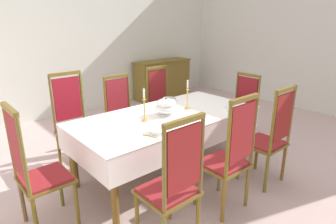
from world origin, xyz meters
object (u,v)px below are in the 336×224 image
(dining_table, at_px, (167,121))
(spoon_secondary, at_px, (147,135))
(chair_south_c, at_px, (270,136))
(bowl_near_left, at_px, (232,109))
(soup_tureen, at_px, (166,107))
(candlestick_east, at_px, (187,97))
(chair_north_b, at_px, (123,113))
(chair_head_west, at_px, (36,170))
(bowl_near_right, at_px, (158,131))
(bowl_far_left, at_px, (169,100))
(chair_head_east, at_px, (241,107))
(chair_south_a, at_px, (173,183))
(chair_north_a, at_px, (74,121))
(sideboard, at_px, (162,79))
(chair_north_c, at_px, (162,102))
(spoon_primary, at_px, (236,108))
(candlestick_west, at_px, (144,108))
(chair_south_b, at_px, (229,155))

(dining_table, xyz_separation_m, spoon_secondary, (-0.57, -0.35, 0.08))
(chair_south_c, xyz_separation_m, bowl_near_left, (-0.01, 0.53, 0.20))
(soup_tureen, relative_size, candlestick_east, 0.71)
(chair_north_b, height_order, soup_tureen, chair_north_b)
(soup_tureen, bearing_deg, chair_head_west, 180.00)
(bowl_near_right, xyz_separation_m, bowl_far_left, (0.84, 0.78, 0.01))
(bowl_far_left, bearing_deg, candlestick_east, -97.97)
(chair_head_west, relative_size, bowl_near_right, 6.77)
(chair_head_east, height_order, soup_tureen, chair_head_east)
(chair_south_a, bearing_deg, soup_tureen, 51.82)
(candlestick_east, distance_m, spoon_secondary, 0.98)
(dining_table, relative_size, chair_south_a, 1.89)
(chair_north_a, height_order, bowl_near_left, chair_north_a)
(chair_north_a, distance_m, bowl_far_left, 1.28)
(chair_south_c, xyz_separation_m, bowl_near_right, (-1.16, 0.56, 0.20))
(chair_north_b, height_order, sideboard, chair_north_b)
(chair_south_c, relative_size, chair_head_west, 0.98)
(dining_table, xyz_separation_m, candlestick_east, (0.33, 0.00, 0.23))
(sideboard, bearing_deg, chair_south_a, 50.90)
(chair_north_b, xyz_separation_m, candlestick_east, (0.37, -0.94, 0.35))
(dining_table, xyz_separation_m, chair_north_c, (0.71, 0.94, -0.11))
(dining_table, distance_m, chair_head_east, 1.52)
(chair_north_a, relative_size, sideboard, 0.84)
(candlestick_east, bearing_deg, chair_south_a, -139.19)
(bowl_near_right, bearing_deg, spoon_secondary, 168.37)
(chair_head_west, bearing_deg, dining_table, 90.00)
(chair_north_c, height_order, sideboard, chair_north_c)
(dining_table, distance_m, sideboard, 3.61)
(dining_table, height_order, spoon_secondary, spoon_secondary)
(bowl_far_left, bearing_deg, chair_north_c, 59.16)
(bowl_near_right, distance_m, bowl_far_left, 1.14)
(chair_north_c, relative_size, chair_head_east, 1.08)
(spoon_primary, bearing_deg, soup_tureen, 148.14)
(bowl_near_left, xyz_separation_m, bowl_far_left, (-0.31, 0.82, 0.00))
(dining_table, distance_m, chair_north_a, 1.21)
(chair_north_b, relative_size, spoon_primary, 6.14)
(chair_head_east, bearing_deg, sideboard, -15.35)
(soup_tureen, relative_size, bowl_near_right, 1.48)
(soup_tureen, height_order, sideboard, soup_tureen)
(bowl_near_right, relative_size, bowl_far_left, 0.93)
(chair_north_c, bearing_deg, bowl_near_left, 89.44)
(sideboard, bearing_deg, chair_head_east, 74.65)
(soup_tureen, relative_size, bowl_near_left, 1.35)
(bowl_near_left, bearing_deg, dining_table, 149.19)
(candlestick_west, distance_m, spoon_secondary, 0.45)
(chair_head_east, bearing_deg, chair_south_a, 112.54)
(chair_north_a, xyz_separation_m, bowl_far_left, (1.15, -0.54, 0.19))
(soup_tureen, distance_m, candlestick_west, 0.32)
(chair_north_a, xyz_separation_m, sideboard, (3.04, 1.85, -0.15))
(chair_south_b, relative_size, soup_tureen, 4.63)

